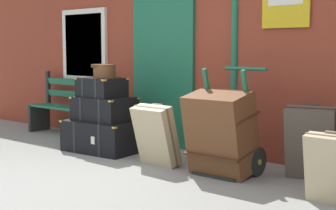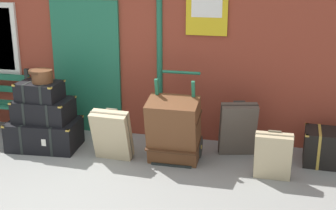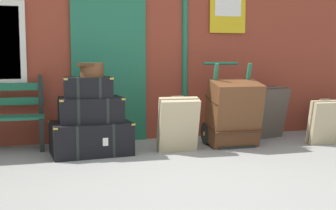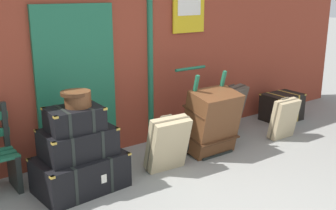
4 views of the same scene
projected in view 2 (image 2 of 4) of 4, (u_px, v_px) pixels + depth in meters
The scene contains 12 objects.
ground_plane at pixel (44, 208), 5.26m from camera, with size 60.00×60.00×0.00m, color gray.
brick_facade at pixel (114, 32), 7.17m from camera, with size 10.40×0.35×3.20m.
steamer_trunk_base at pixel (45, 134), 6.86m from camera, with size 1.06×0.73×0.43m.
steamer_trunk_middle at pixel (44, 110), 6.77m from camera, with size 0.82×0.57×0.33m.
steamer_trunk_top at pixel (40, 91), 6.67m from camera, with size 0.62×0.47×0.27m.
round_hatbox at pixel (42, 75), 6.60m from camera, with size 0.34×0.31×0.18m.
porters_trolley at pixel (176, 139), 6.51m from camera, with size 0.71×0.67×1.18m.
large_brown_trunk at pixel (174, 130), 6.28m from camera, with size 0.70×0.60×0.95m.
suitcase_tan at pixel (112, 135), 6.39m from camera, with size 0.54×0.40×0.74m.
suitcase_olive at pixel (273, 156), 5.84m from camera, with size 0.47×0.27×0.66m.
suitcase_umber at pixel (238, 129), 6.53m from camera, with size 0.57×0.46×0.81m.
corner_trunk at pixel (330, 148), 6.29m from camera, with size 0.71×0.52×0.49m.
Camera 2 is at (2.43, -4.20, 2.73)m, focal length 49.55 mm.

